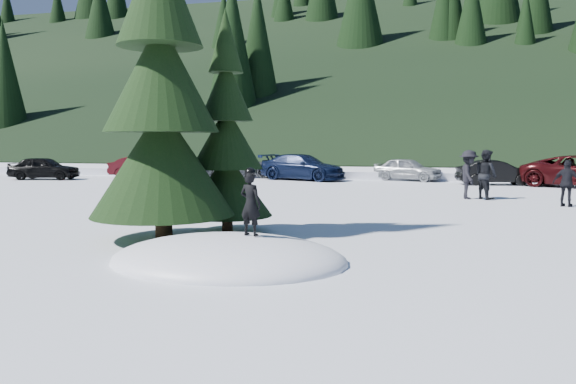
% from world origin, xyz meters
% --- Properties ---
extents(ground, '(200.00, 200.00, 0.00)m').
position_xyz_m(ground, '(0.00, 0.00, 0.00)').
color(ground, white).
rests_on(ground, ground).
extents(snow_mound, '(4.48, 3.52, 0.96)m').
position_xyz_m(snow_mound, '(0.00, 0.00, 0.00)').
color(snow_mound, white).
rests_on(snow_mound, ground).
extents(forest_hillside, '(200.00, 60.00, 25.00)m').
position_xyz_m(forest_hillside, '(0.00, 54.00, 12.50)').
color(forest_hillside, black).
rests_on(forest_hillside, ground).
extents(spruce_tall, '(3.20, 3.20, 8.60)m').
position_xyz_m(spruce_tall, '(-2.20, 1.80, 3.32)').
color(spruce_tall, black).
rests_on(spruce_tall, ground).
extents(spruce_short, '(2.20, 2.20, 5.37)m').
position_xyz_m(spruce_short, '(-1.20, 3.20, 2.10)').
color(spruce_short, black).
rests_on(spruce_short, ground).
extents(child_skier, '(0.50, 0.40, 1.19)m').
position_xyz_m(child_skier, '(0.39, 0.16, 1.07)').
color(child_skier, black).
rests_on(child_skier, snow_mound).
extents(adult_0, '(1.11, 1.16, 1.88)m').
position_xyz_m(adult_0, '(5.66, 12.82, 0.94)').
color(adult_0, black).
rests_on(adult_0, ground).
extents(adult_1, '(1.01, 0.78, 1.59)m').
position_xyz_m(adult_1, '(8.08, 10.90, 0.80)').
color(adult_1, black).
rests_on(adult_1, ground).
extents(adult_2, '(0.78, 1.25, 1.87)m').
position_xyz_m(adult_2, '(5.03, 12.73, 0.93)').
color(adult_2, black).
rests_on(adult_2, ground).
extents(car_0, '(4.09, 2.26, 1.32)m').
position_xyz_m(car_0, '(-17.72, 17.89, 0.66)').
color(car_0, black).
rests_on(car_0, ground).
extents(car_1, '(4.04, 2.18, 1.26)m').
position_xyz_m(car_1, '(-13.16, 20.83, 0.63)').
color(car_1, '#3D0B0F').
rests_on(car_1, ground).
extents(car_2, '(5.52, 4.05, 1.40)m').
position_xyz_m(car_2, '(-7.60, 22.25, 0.70)').
color(car_2, '#464A4D').
rests_on(car_2, ground).
extents(car_3, '(5.41, 3.57, 1.46)m').
position_xyz_m(car_3, '(-3.34, 21.08, 0.73)').
color(car_3, black).
rests_on(car_3, ground).
extents(car_4, '(4.02, 2.65, 1.27)m').
position_xyz_m(car_4, '(2.39, 22.08, 0.64)').
color(car_4, '#93979B').
rests_on(car_4, ground).
extents(car_5, '(3.96, 1.98, 1.25)m').
position_xyz_m(car_5, '(6.80, 20.14, 0.62)').
color(car_5, black).
rests_on(car_5, ground).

